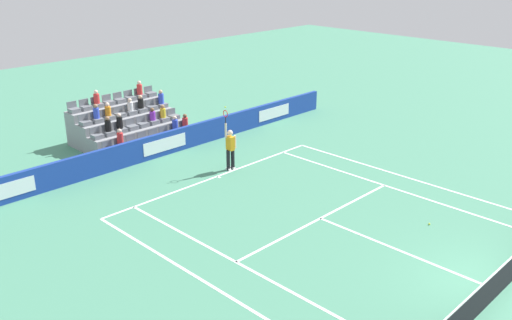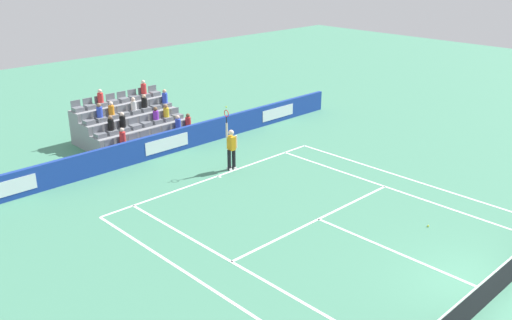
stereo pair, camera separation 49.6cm
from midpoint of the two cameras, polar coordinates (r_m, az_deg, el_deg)
name	(u,v)px [view 1 (the left image)]	position (r m, az deg, el deg)	size (l,w,h in m)	color
ground_plane	(501,292)	(17.30, 22.94, -12.28)	(80.00, 80.00, 0.00)	#47896B
line_baseline	(217,176)	(23.45, -4.59, -1.67)	(10.97, 0.10, 0.01)	white
line_service	(320,218)	(19.98, 5.87, -5.94)	(8.23, 0.10, 0.01)	white
line_centre_service	(400,251)	(18.41, 13.71, -8.98)	(0.10, 6.40, 0.01)	white
line_singles_sideline_left	(246,268)	(17.05, -1.83, -10.92)	(0.10, 11.89, 0.01)	white
line_singles_sideline_right	(394,188)	(22.84, 13.30, -2.84)	(0.10, 11.89, 0.01)	white
line_doubles_sideline_left	(212,286)	(16.29, -5.40, -12.70)	(0.10, 11.89, 0.01)	white
line_doubles_sideline_right	(412,179)	(23.94, 15.04, -1.87)	(0.10, 11.89, 0.01)	white
line_centre_mark	(219,177)	(23.38, -4.43, -1.74)	(0.10, 0.20, 0.01)	white
sponsor_barrier	(164,144)	(25.98, -9.95, 1.63)	(22.01, 0.22, 1.08)	#193899
tennis_net	(504,277)	(17.05, 23.17, -10.89)	(11.97, 0.10, 1.07)	#33383D
tennis_player	(230,148)	(23.79, -3.25, 1.25)	(0.52, 0.38, 2.85)	black
stadium_stand	(128,127)	(28.27, -13.45, 3.29)	(4.96, 3.80, 2.59)	gray
loose_tennis_ball	(429,224)	(20.26, 16.59, -6.27)	(0.07, 0.07, 0.07)	#D1E533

